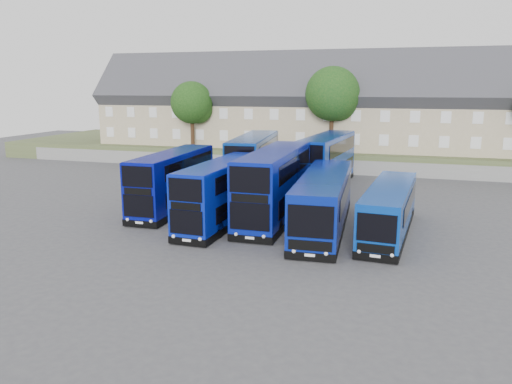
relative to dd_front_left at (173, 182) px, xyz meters
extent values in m
plane|color=#424246|center=(6.77, -4.82, -2.10)|extent=(120.00, 120.00, 0.00)
cube|color=slate|center=(6.77, 19.18, -1.35)|extent=(70.00, 0.40, 1.50)
cube|color=#4C5530|center=(6.77, 29.18, -1.10)|extent=(80.00, 20.00, 2.00)
cube|color=tan|center=(-17.23, 25.18, 2.90)|extent=(6.00, 8.00, 6.00)
cube|color=#38383D|center=(-17.23, 25.18, 5.90)|extent=(6.00, 10.40, 10.40)
cube|color=brown|center=(-15.73, 25.18, 9.74)|extent=(0.60, 0.90, 1.40)
cube|color=tan|center=(-11.23, 25.18, 2.90)|extent=(6.00, 8.00, 6.00)
cube|color=#38383D|center=(-11.23, 25.18, 5.90)|extent=(6.00, 10.40, 10.40)
cube|color=brown|center=(-9.73, 25.18, 9.74)|extent=(0.60, 0.90, 1.40)
cube|color=tan|center=(-5.23, 25.18, 2.90)|extent=(6.00, 8.00, 6.00)
cube|color=#38383D|center=(-5.23, 25.18, 5.90)|extent=(6.00, 10.40, 10.40)
cube|color=brown|center=(-3.73, 25.18, 9.74)|extent=(0.60, 0.90, 1.40)
cube|color=tan|center=(0.77, 25.18, 2.90)|extent=(6.00, 8.00, 6.00)
cube|color=#38383D|center=(0.77, 25.18, 5.90)|extent=(6.00, 10.40, 10.40)
cube|color=brown|center=(2.27, 25.18, 9.74)|extent=(0.60, 0.90, 1.40)
cube|color=tan|center=(6.77, 25.18, 2.90)|extent=(6.00, 8.00, 6.00)
cube|color=#38383D|center=(6.77, 25.18, 5.90)|extent=(6.00, 10.40, 10.40)
cube|color=brown|center=(8.27, 25.18, 9.74)|extent=(0.60, 0.90, 1.40)
cube|color=tan|center=(12.77, 25.18, 2.90)|extent=(6.00, 8.00, 6.00)
cube|color=#38383D|center=(12.77, 25.18, 5.90)|extent=(6.00, 10.40, 10.40)
cube|color=brown|center=(14.27, 25.18, 9.74)|extent=(0.60, 0.90, 1.40)
cube|color=tan|center=(18.77, 25.18, 2.90)|extent=(6.00, 8.00, 6.00)
cube|color=#38383D|center=(18.77, 25.18, 5.90)|extent=(6.00, 10.40, 10.40)
cube|color=brown|center=(20.27, 25.18, 9.74)|extent=(0.60, 0.90, 1.40)
cube|color=tan|center=(24.77, 25.18, 2.90)|extent=(6.00, 8.00, 6.00)
cube|color=#38383D|center=(24.77, 25.18, 5.90)|extent=(6.00, 10.40, 10.40)
cube|color=brown|center=(26.27, 25.18, 9.74)|extent=(0.60, 0.90, 1.40)
cube|color=#070E8A|center=(0.00, 0.03, 0.21)|extent=(2.67, 10.73, 3.92)
cube|color=black|center=(0.00, 0.03, -1.80)|extent=(2.71, 10.77, 0.45)
cube|color=black|center=(0.13, -5.34, -0.59)|extent=(2.13, 0.11, 1.46)
cube|color=black|center=(0.13, -5.34, 1.35)|extent=(2.13, 0.11, 1.36)
cylinder|color=black|center=(-0.99, -3.13, -1.60)|extent=(0.32, 1.01, 1.00)
cube|color=#091EA8|center=(4.89, -2.70, 0.16)|extent=(2.81, 10.51, 3.82)
cube|color=black|center=(4.89, -2.70, -1.80)|extent=(2.85, 10.55, 0.45)
cube|color=black|center=(4.66, -7.93, -0.63)|extent=(2.07, 0.15, 1.42)
cube|color=black|center=(4.66, -7.93, 1.27)|extent=(2.07, 0.15, 1.33)
cylinder|color=black|center=(3.73, -5.66, -1.60)|extent=(0.34, 1.01, 1.00)
cube|color=#081996|center=(7.95, -0.44, 0.47)|extent=(2.83, 11.98, 4.43)
cube|color=black|center=(7.95, -0.44, -1.80)|extent=(2.87, 12.02, 0.45)
cube|color=black|center=(8.01, -6.44, -0.41)|extent=(2.42, 0.08, 1.63)
cube|color=black|center=(8.01, -6.44, 1.76)|extent=(2.42, 0.08, 1.52)
cylinder|color=black|center=(6.78, -4.23, -1.60)|extent=(0.31, 1.00, 1.00)
cube|color=navy|center=(3.54, 9.13, 0.45)|extent=(3.91, 12.05, 4.39)
cube|color=black|center=(3.54, 9.13, -1.80)|extent=(3.95, 12.10, 0.45)
cube|color=black|center=(4.16, 3.21, -0.43)|extent=(2.38, 0.31, 1.61)
cube|color=black|center=(4.16, 3.21, 1.72)|extent=(2.38, 0.31, 1.51)
cylinder|color=black|center=(2.74, 5.31, -1.60)|extent=(0.40, 1.03, 1.00)
cube|color=#082B93|center=(9.67, 11.77, 0.43)|extent=(3.81, 11.95, 4.35)
cube|color=black|center=(9.67, 11.77, -1.80)|extent=(3.85, 11.99, 0.45)
cube|color=black|center=(9.09, 5.90, -0.44)|extent=(2.36, 0.29, 1.60)
cube|color=black|center=(9.09, 5.90, 1.69)|extent=(2.36, 0.29, 1.49)
cylinder|color=black|center=(8.13, 8.24, -1.60)|extent=(0.40, 1.02, 1.00)
cube|color=#081D93|center=(11.61, -1.92, -0.13)|extent=(3.40, 13.15, 3.23)
cube|color=black|center=(11.61, -1.92, -1.80)|extent=(3.44, 13.20, 0.45)
cube|color=black|center=(11.96, -8.46, 0.13)|extent=(2.41, 0.19, 1.74)
cylinder|color=black|center=(10.63, -6.29, -1.60)|extent=(0.35, 1.01, 1.00)
cube|color=#093CA7|center=(15.72, -1.97, -0.37)|extent=(3.23, 11.39, 2.74)
cube|color=black|center=(15.72, -1.97, -1.80)|extent=(3.27, 11.44, 0.45)
cube|color=black|center=(15.27, -7.61, -0.17)|extent=(2.04, 0.22, 1.50)
cylinder|color=black|center=(14.43, -5.30, -1.60)|extent=(0.38, 1.02, 1.00)
cylinder|color=#382314|center=(-7.23, 20.18, 1.78)|extent=(0.44, 0.44, 3.75)
sphere|color=#14360E|center=(-7.23, 20.18, 5.15)|extent=(4.80, 4.80, 4.80)
sphere|color=#14360E|center=(-6.63, 20.58, 4.40)|extent=(3.30, 3.30, 3.30)
cylinder|color=#382314|center=(8.77, 20.68, 2.15)|extent=(0.44, 0.44, 4.50)
sphere|color=#0F3A12|center=(8.77, 20.68, 6.20)|extent=(5.76, 5.76, 5.76)
sphere|color=#0F3A12|center=(9.37, 21.08, 5.30)|extent=(3.96, 3.96, 3.96)
camera|label=1|loc=(16.39, -33.16, 7.04)|focal=35.00mm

